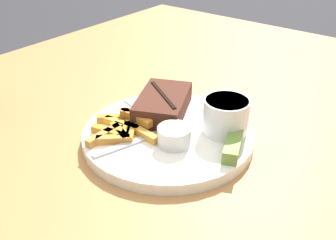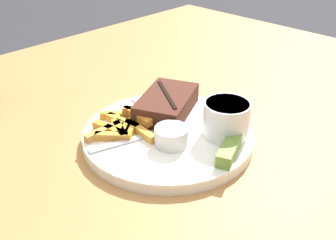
# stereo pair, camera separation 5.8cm
# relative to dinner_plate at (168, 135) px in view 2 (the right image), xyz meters

# --- Properties ---
(dining_table) EXTENTS (1.40, 1.14, 0.73)m
(dining_table) POSITION_rel_dinner_plate_xyz_m (0.00, 0.00, -0.08)
(dining_table) COLOR #A87542
(dining_table) RESTS_ON ground_plane
(dinner_plate) EXTENTS (0.28, 0.28, 0.02)m
(dinner_plate) POSITION_rel_dinner_plate_xyz_m (0.00, 0.00, 0.00)
(dinner_plate) COLOR white
(dinner_plate) RESTS_ON dining_table
(steak_portion) EXTENTS (0.15, 0.12, 0.04)m
(steak_portion) POSITION_rel_dinner_plate_xyz_m (0.04, 0.04, 0.03)
(steak_portion) COLOR #472319
(steak_portion) RESTS_ON dinner_plate
(fries_pile) EXTENTS (0.12, 0.13, 0.02)m
(fries_pile) POSITION_rel_dinner_plate_xyz_m (-0.05, 0.05, 0.02)
(fries_pile) COLOR gold
(fries_pile) RESTS_ON dinner_plate
(coleslaw_cup) EXTENTS (0.07, 0.07, 0.06)m
(coleslaw_cup) POSITION_rel_dinner_plate_xyz_m (0.06, -0.07, 0.04)
(coleslaw_cup) COLOR white
(coleslaw_cup) RESTS_ON dinner_plate
(dipping_sauce_cup) EXTENTS (0.05, 0.05, 0.03)m
(dipping_sauce_cup) POSITION_rel_dinner_plate_xyz_m (-0.02, -0.03, 0.02)
(dipping_sauce_cup) COLOR silver
(dipping_sauce_cup) RESTS_ON dinner_plate
(pickle_spear) EXTENTS (0.07, 0.05, 0.02)m
(pickle_spear) POSITION_rel_dinner_plate_xyz_m (0.01, -0.11, 0.02)
(pickle_spear) COLOR olive
(pickle_spear) RESTS_ON dinner_plate
(fork_utensil) EXTENTS (0.13, 0.05, 0.00)m
(fork_utensil) POSITION_rel_dinner_plate_xyz_m (-0.07, 0.02, 0.01)
(fork_utensil) COLOR #B7B7BC
(fork_utensil) RESTS_ON dinner_plate
(knife_utensil) EXTENTS (0.07, 0.16, 0.01)m
(knife_utensil) POSITION_rel_dinner_plate_xyz_m (0.01, 0.03, 0.01)
(knife_utensil) COLOR #B7B7BC
(knife_utensil) RESTS_ON dinner_plate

